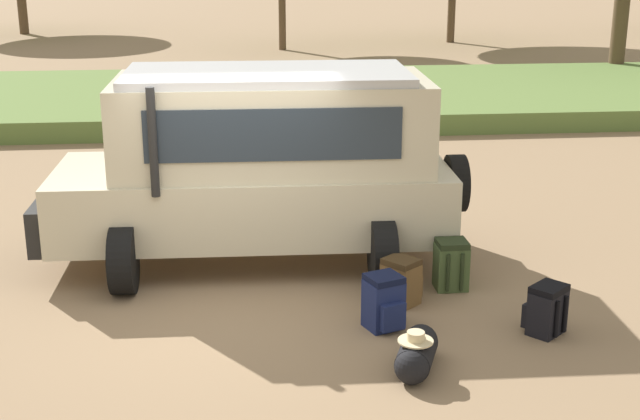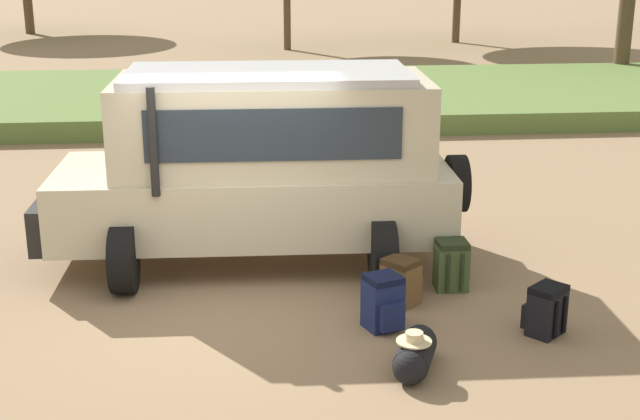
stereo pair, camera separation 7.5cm
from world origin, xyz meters
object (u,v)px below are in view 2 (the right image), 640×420
object	(u,v)px
safari_vehicle	(262,162)
backpack_near_rear_wheel	(451,265)
backpack_outermost	(401,282)
backpack_beside_front_wheel	(546,311)
backpack_cluster_center	(383,303)
duffel_bag_low_black_case	(415,353)

from	to	relation	value
safari_vehicle	backpack_near_rear_wheel	xyz separation A→B (m)	(2.18, -1.17, -1.00)
backpack_outermost	safari_vehicle	bearing A→B (deg)	134.25
backpack_beside_front_wheel	backpack_outermost	bearing A→B (deg)	145.65
backpack_near_rear_wheel	backpack_cluster_center	bearing A→B (deg)	-133.46
backpack_near_rear_wheel	duffel_bag_low_black_case	distance (m)	2.16
backpack_cluster_center	backpack_beside_front_wheel	bearing A→B (deg)	-9.83
safari_vehicle	backpack_beside_front_wheel	distance (m)	3.94
backpack_beside_front_wheel	backpack_cluster_center	bearing A→B (deg)	170.17
backpack_near_rear_wheel	duffel_bag_low_black_case	bearing A→B (deg)	-112.17
backpack_beside_front_wheel	backpack_cluster_center	distance (m)	1.70
safari_vehicle	backpack_beside_front_wheel	bearing A→B (deg)	-40.82
safari_vehicle	backpack_near_rear_wheel	distance (m)	2.67
backpack_beside_front_wheel	backpack_cluster_center	xyz separation A→B (m)	(-1.67, 0.29, 0.03)
backpack_cluster_center	backpack_near_rear_wheel	size ratio (longest dim) A/B	0.99
backpack_beside_front_wheel	safari_vehicle	bearing A→B (deg)	139.18
backpack_cluster_center	backpack_near_rear_wheel	distance (m)	1.41
backpack_cluster_center	duffel_bag_low_black_case	xyz separation A→B (m)	(0.16, -0.98, -0.11)
duffel_bag_low_black_case	backpack_near_rear_wheel	bearing A→B (deg)	67.83
backpack_cluster_center	backpack_near_rear_wheel	bearing A→B (deg)	46.54
backpack_cluster_center	backpack_near_rear_wheel	world-z (taller)	backpack_near_rear_wheel
backpack_cluster_center	safari_vehicle	bearing A→B (deg)	118.76
backpack_outermost	backpack_near_rear_wheel	bearing A→B (deg)	29.94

